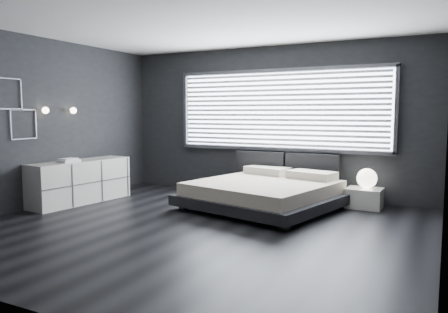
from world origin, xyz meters
The scene contains 12 objects.
room centered at (0.00, 0.00, 1.40)m, with size 6.04×6.00×2.80m.
window centered at (0.20, 2.70, 1.61)m, with size 4.14×0.09×1.52m.
headboard centered at (0.36, 2.64, 0.57)m, with size 1.96×0.16×0.52m.
sconce_near centered at (-2.88, 0.05, 1.60)m, with size 0.18×0.11×0.11m.
sconce_far centered at (-2.88, 0.65, 1.60)m, with size 0.18×0.11×0.11m.
wall_art_upper centered at (-2.98, -0.55, 1.85)m, with size 0.01×0.48×0.48m.
wall_art_lower centered at (-2.98, -0.30, 1.38)m, with size 0.01×0.48×0.48m.
bed centered at (0.37, 1.57, 0.27)m, with size 2.64×2.56×0.58m.
nightstand centered at (1.83, 2.35, 0.16)m, with size 0.56×0.46×0.32m, color silver.
orb_lamp centered at (1.86, 2.39, 0.49)m, with size 0.32×0.32×0.32m, color white.
dresser centered at (-2.65, 0.53, 0.37)m, with size 0.72×1.89×0.74m.
book_stack centered at (-2.62, 0.26, 0.77)m, with size 0.28×0.34×0.06m.
Camera 1 is at (3.00, -5.00, 1.56)m, focal length 35.00 mm.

